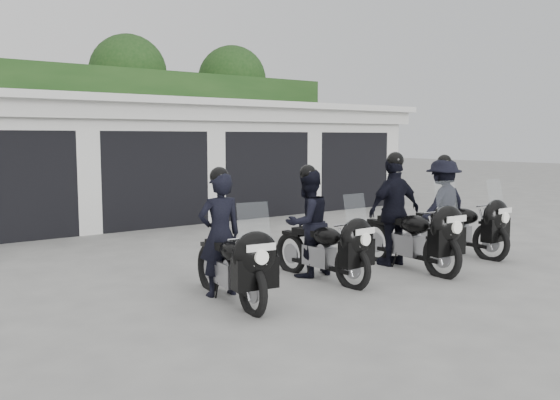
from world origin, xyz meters
TOP-DOWN VIEW (x-y plane):
  - ground at (0.00, 0.00)m, footprint 80.00×80.00m
  - garage_block at (-0.00, 8.06)m, footprint 16.40×6.80m
  - background_vegetation at (0.37, 12.92)m, footprint 20.00×3.90m
  - police_bike_a at (-1.92, -0.65)m, footprint 0.76×1.99m
  - police_bike_b at (-0.27, -0.39)m, footprint 0.80×1.97m
  - police_bike_c at (1.32, -0.65)m, footprint 1.07×2.17m
  - police_bike_d at (2.90, -0.38)m, footprint 1.10×2.08m

SIDE VIEW (x-z plane):
  - ground at x=0.00m, z-range 0.00..0.00m
  - police_bike_a at x=-1.92m, z-range -0.18..1.56m
  - police_bike_b at x=-0.27m, z-range -0.13..1.58m
  - police_bike_d at x=2.90m, z-range -0.13..1.68m
  - police_bike_c at x=1.32m, z-range -0.15..1.74m
  - garage_block at x=0.00m, z-range -0.06..2.90m
  - background_vegetation at x=0.37m, z-range -0.13..5.67m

